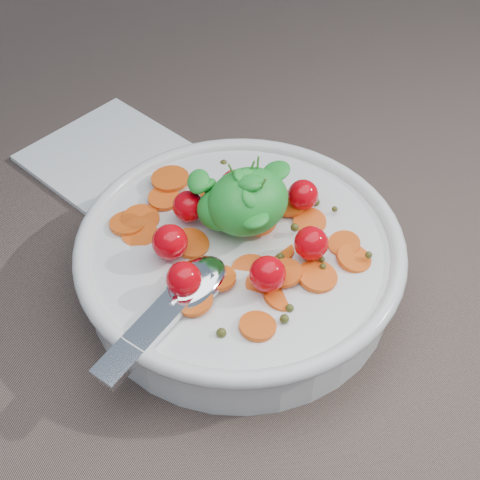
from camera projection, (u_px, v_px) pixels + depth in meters
ground at (224, 292)px, 0.60m from camera, size 6.00×6.00×0.00m
bowl at (240, 258)px, 0.59m from camera, size 0.31×0.28×0.12m
napkin at (103, 152)px, 0.74m from camera, size 0.17×0.16×0.01m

